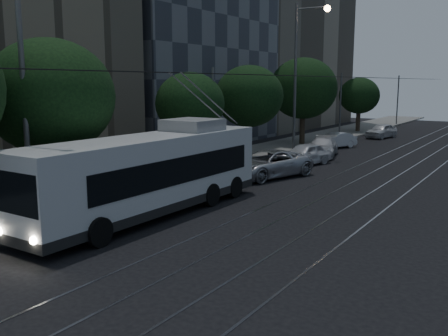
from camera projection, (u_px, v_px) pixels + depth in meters
ground at (178, 240)px, 16.61m from camera, size 120.00×120.00×0.00m
sidewalk at (264, 152)px, 37.17m from camera, size 5.00×90.00×0.15m
tram_rails at (402, 165)px, 31.85m from camera, size 4.52×90.00×0.02m
overhead_wires at (296, 107)px, 35.25m from camera, size 2.23×90.00×6.00m
trolleybus at (151, 173)px, 19.58m from camera, size 2.69×12.21×5.63m
pickup_silver at (267, 164)px, 27.52m from camera, size 4.02×5.89×1.50m
car_white_a at (305, 154)px, 31.63m from camera, size 2.52×4.33×1.38m
car_white_b at (323, 147)px, 35.38m from camera, size 2.98×4.91×1.33m
car_white_c at (335, 140)px, 39.80m from camera, size 2.78×3.97×1.24m
car_white_d at (381, 131)px, 46.91m from camera, size 2.37×4.25×1.37m
tree_1 at (50, 97)px, 20.15m from camera, size 5.21×5.21×6.97m
tree_2 at (190, 104)px, 27.27m from camera, size 3.80×3.80×5.76m
tree_3 at (249, 96)px, 32.61m from camera, size 4.49×4.49×6.32m
tree_4 at (303, 88)px, 40.86m from camera, size 5.55×5.55×7.20m
tree_5 at (359, 96)px, 51.65m from camera, size 4.15×4.15×5.70m
streetlamp_near at (28, 44)px, 17.26m from camera, size 2.60×0.44×10.87m
streetlamp_far at (301, 66)px, 34.92m from camera, size 2.55×0.44×10.60m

